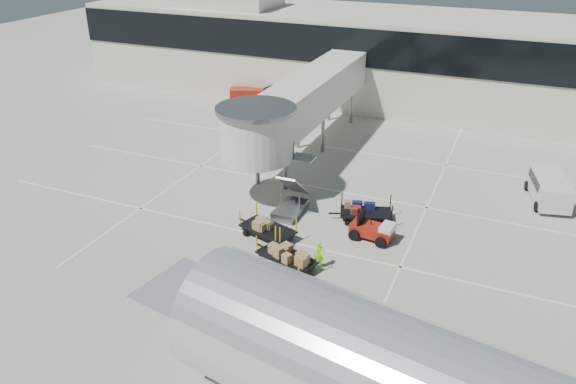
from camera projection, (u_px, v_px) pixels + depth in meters
name	position (u px, v px, depth m)	size (l,w,h in m)	color
ground	(277.00, 261.00, 28.99)	(140.00, 140.00, 0.00)	#B9B3A5
lane_markings	(326.00, 187.00, 36.90)	(40.00, 30.00, 0.02)	silver
terminal	(406.00, 58.00, 51.91)	(64.00, 12.11, 15.20)	beige
jet_bridge	(297.00, 105.00, 38.57)	(5.70, 20.40, 6.03)	silver
baggage_tug	(373.00, 230.00, 30.76)	(2.47, 1.73, 1.55)	maroon
suitcase_cart	(366.00, 213.00, 32.61)	(3.72, 2.32, 1.43)	black
box_cart_near	(286.00, 257.00, 28.28)	(3.81, 2.50, 1.48)	black
box_cart_far	(267.00, 228.00, 30.95)	(3.83, 2.31, 1.47)	black
ground_worker	(319.00, 255.00, 28.13)	(0.56, 0.37, 1.54)	#91FF1A
minivan	(549.00, 186.00, 34.69)	(2.76, 4.74, 1.69)	silver
belt_loader	(251.00, 96.00, 52.66)	(4.28, 2.97, 1.94)	maroon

